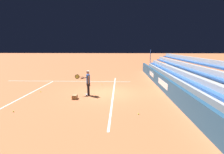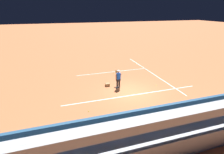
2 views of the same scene
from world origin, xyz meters
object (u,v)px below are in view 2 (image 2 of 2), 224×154
object	(u,v)px
tennis_player	(118,79)
tennis_ball_by_box	(89,111)
ball_box_cardboard	(107,85)
tennis_ball_far_left	(114,73)
tennis_ball_on_baseline	(156,85)
tennis_ball_near_player	(78,79)

from	to	relation	value
tennis_player	tennis_ball_by_box	xyz separation A→B (m)	(-3.30, -3.10, -0.86)
ball_box_cardboard	tennis_ball_far_left	distance (m)	3.35
tennis_player	tennis_ball_far_left	world-z (taller)	tennis_player
tennis_ball_on_baseline	tennis_ball_far_left	size ratio (longest dim) A/B	1.00
tennis_player	tennis_ball_far_left	distance (m)	3.85
tennis_player	tennis_ball_far_left	xyz separation A→B (m)	(0.78, 3.67, -0.86)
tennis_ball_near_player	tennis_player	bearing A→B (deg)	-45.64
tennis_player	tennis_ball_far_left	bearing A→B (deg)	78.02
tennis_ball_near_player	tennis_ball_by_box	bearing A→B (deg)	-90.75
tennis_ball_near_player	tennis_ball_far_left	xyz separation A→B (m)	(4.00, 0.38, 0.00)
tennis_player	tennis_ball_by_box	world-z (taller)	tennis_player
ball_box_cardboard	tennis_ball_on_baseline	distance (m)	4.61
tennis_ball_far_left	tennis_ball_near_player	bearing A→B (deg)	-174.59
ball_box_cardboard	tennis_ball_far_left	world-z (taller)	ball_box_cardboard
tennis_player	tennis_ball_on_baseline	xyz separation A→B (m)	(3.61, -0.61, -0.86)
tennis_ball_near_player	tennis_ball_far_left	bearing A→B (deg)	5.41
tennis_ball_by_box	tennis_ball_far_left	xyz separation A→B (m)	(4.08, 6.77, 0.00)
ball_box_cardboard	tennis_ball_by_box	distance (m)	4.56
tennis_player	tennis_ball_near_player	distance (m)	4.68
tennis_ball_by_box	tennis_ball_near_player	world-z (taller)	same
ball_box_cardboard	tennis_ball_far_left	bearing A→B (deg)	61.71
ball_box_cardboard	tennis_ball_on_baseline	bearing A→B (deg)	-16.78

